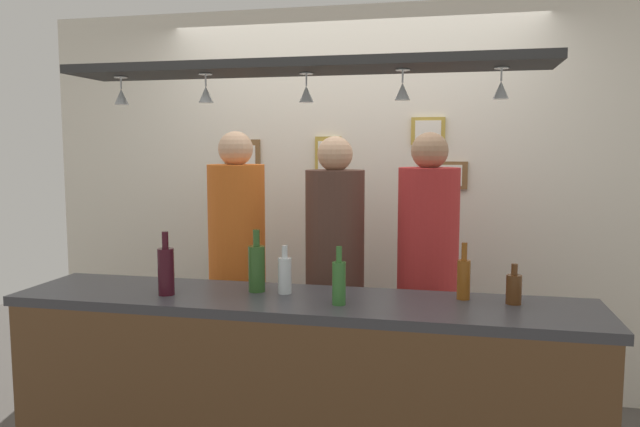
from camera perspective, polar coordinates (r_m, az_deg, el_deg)
back_wall at (r=4.17m, az=2.96°, el=1.26°), size 4.40×0.06×2.60m
bar_counter at (r=2.78m, az=-2.77°, el=-14.88°), size 2.70×0.55×0.97m
overhead_glass_rack at (r=2.81m, az=-1.81°, el=13.59°), size 2.20×0.36×0.04m
hanging_wineglass_far_left at (r=3.14m, az=-18.16°, el=10.46°), size 0.07×0.07×0.13m
hanging_wineglass_left at (r=2.91m, az=-10.67°, el=11.02°), size 0.07×0.07×0.13m
hanging_wineglass_center_left at (r=2.84m, az=-1.29°, el=11.24°), size 0.07×0.07×0.13m
hanging_wineglass_center at (r=2.74m, az=7.76°, el=11.38°), size 0.07×0.07×0.13m
hanging_wineglass_center_right at (r=2.76m, az=16.64°, el=11.14°), size 0.07×0.07×0.13m
person_left_orange_shirt at (r=3.68m, az=-7.80°, el=-3.18°), size 0.34×0.34×1.76m
person_middle_brown_shirt at (r=3.52m, az=1.40°, el=-3.88°), size 0.34×0.34×1.72m
person_right_red_shirt at (r=3.46m, az=10.08°, el=-3.94°), size 0.34×0.34×1.74m
bottle_beer_green_import at (r=2.68m, az=1.79°, el=-6.41°), size 0.06×0.06×0.26m
bottle_wine_dark_red at (r=2.94m, az=-14.27°, el=-5.17°), size 0.08×0.08×0.30m
bottle_soda_clear at (r=2.89m, az=-3.33°, el=-5.72°), size 0.06×0.06×0.23m
bottle_champagne_green at (r=2.93m, az=-5.97°, el=-5.04°), size 0.08×0.08×0.30m
bottle_beer_brown_stubby at (r=2.83m, az=17.75°, el=-6.70°), size 0.07×0.07×0.18m
bottle_beer_amber_tall at (r=2.85m, az=13.35°, el=-5.88°), size 0.06×0.06×0.26m
picture_frame_lower_pair at (r=4.06m, az=11.59°, el=3.54°), size 0.30×0.02×0.18m
picture_frame_upper_small at (r=4.06m, az=10.12°, el=7.64°), size 0.22×0.02×0.18m
picture_frame_caricature at (r=4.31m, az=-7.30°, el=4.65°), size 0.26×0.02×0.34m
picture_frame_crest at (r=4.14m, az=0.77°, el=5.45°), size 0.18×0.02×0.26m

